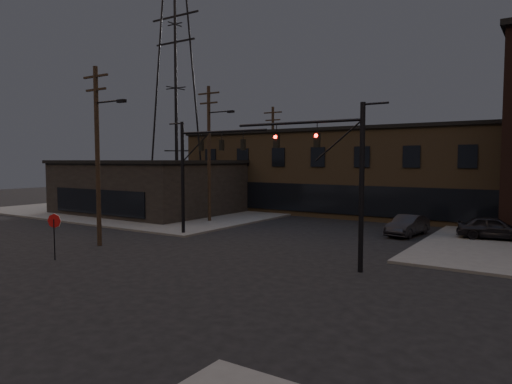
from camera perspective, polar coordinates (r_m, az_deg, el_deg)
ground at (r=22.05m, az=-7.77°, el=-9.97°), size 140.00×140.00×0.00m
sidewalk_nw at (r=52.75m, az=-10.01°, el=-1.75°), size 30.00×30.00×0.15m
building_row at (r=46.30m, az=15.68°, el=2.23°), size 40.00×12.00×8.00m
building_left at (r=46.92m, az=-13.31°, el=0.46°), size 16.00×12.00×5.00m
traffic_signal_near at (r=22.37m, az=10.35°, el=2.96°), size 7.12×0.24×8.00m
traffic_signal_far at (r=31.85m, az=-7.46°, el=3.43°), size 7.12×0.24×8.00m
stop_sign at (r=26.47m, az=-23.92°, el=-3.87°), size 0.72×0.33×2.48m
utility_pole_near at (r=29.70m, az=-19.14°, el=4.86°), size 3.70×0.28×11.00m
utility_pole_mid at (r=38.84m, az=-5.82°, el=5.18°), size 3.70×0.28×11.50m
utility_pole_far at (r=49.27m, az=2.10°, el=4.55°), size 2.20×0.28×11.00m
transmission_tower at (r=47.38m, az=-10.00°, el=12.67°), size 7.00×7.00×25.00m
parked_car_lot_a at (r=33.74m, az=27.52°, el=-3.97°), size 4.62×2.45×1.50m
car_crossing at (r=33.88m, az=18.42°, el=-3.97°), size 2.14×4.61×1.46m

